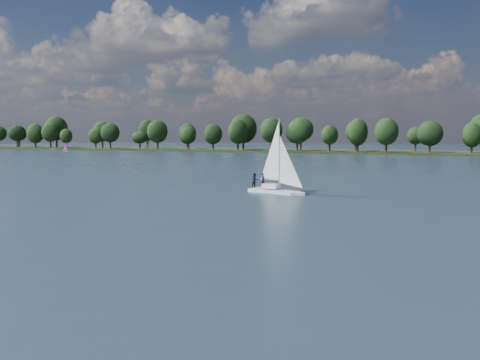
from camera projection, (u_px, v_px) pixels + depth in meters
name	position (u px, v px, depth m)	size (l,w,h in m)	color
ground	(378.00, 171.00, 107.44)	(700.00, 700.00, 0.00)	#233342
far_shore	(433.00, 154.00, 208.52)	(660.00, 40.00, 1.50)	black
sailboat	(274.00, 171.00, 66.26)	(7.61, 3.94, 9.65)	white
dinghy_pink	(67.00, 149.00, 238.30)	(2.94, 2.38, 4.44)	silver
pontoon	(55.00, 150.00, 265.50)	(4.00, 2.00, 0.50)	#525457
treeline	(393.00, 133.00, 210.42)	(562.58, 73.63, 18.71)	black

